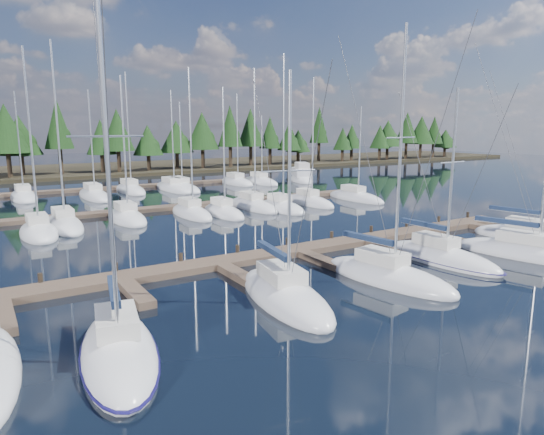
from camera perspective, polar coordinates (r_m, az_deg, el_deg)
ground at (r=43.95m, az=-6.12°, el=-0.77°), size 260.00×260.00×0.00m
far_shore at (r=100.96m, az=-21.13°, el=5.22°), size 220.00×30.00×0.60m
main_dock at (r=33.24m, az=3.39°, el=-4.12°), size 44.00×6.13×0.90m
back_docks at (r=61.93m, az=-14.02°, el=2.50°), size 50.00×21.80×0.40m
front_sailboat_1 at (r=19.94m, az=-17.57°, el=-14.76°), size 4.43×8.93×15.18m
front_sailboat_2 at (r=24.83m, az=1.49°, el=-9.14°), size 4.36×9.31×12.03m
front_sailboat_3 at (r=28.57m, az=13.40°, el=-6.70°), size 4.11×9.08×14.71m
front_sailboat_4 at (r=33.53m, az=19.16°, el=-4.45°), size 3.12×9.14×11.79m
front_sailboat_5 at (r=36.91m, az=28.03°, el=-3.74°), size 5.20×10.30×15.11m
front_sailboat_6 at (r=42.31m, az=28.28°, el=-2.05°), size 4.39×9.31×13.77m
back_sailboat_rows at (r=57.90m, az=-12.58°, el=2.07°), size 44.25×31.59×16.56m
motor_yacht_right at (r=78.55m, az=3.48°, el=4.72°), size 6.88×10.20×4.87m
tree_line at (r=90.23m, az=-22.80°, el=9.07°), size 186.45×11.95×12.72m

